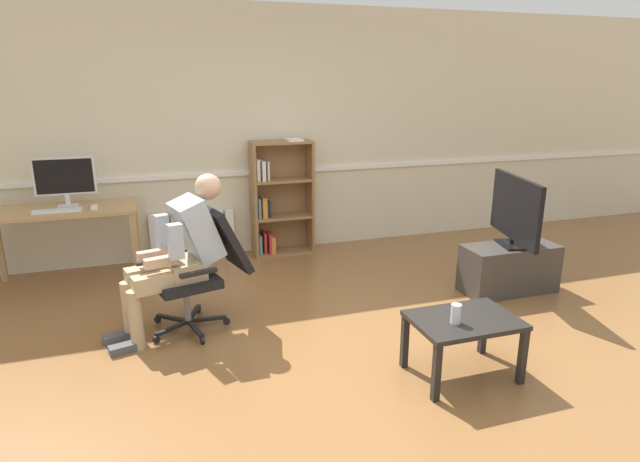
# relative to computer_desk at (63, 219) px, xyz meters

# --- Properties ---
(ground_plane) EXTENTS (18.00, 18.00, 0.00)m
(ground_plane) POSITION_rel_computer_desk_xyz_m (1.99, -2.15, -0.65)
(ground_plane) COLOR brown
(back_wall) EXTENTS (12.00, 0.13, 2.70)m
(back_wall) POSITION_rel_computer_desk_xyz_m (1.99, 0.50, 0.70)
(back_wall) COLOR beige
(back_wall) RESTS_ON ground_plane
(computer_desk) EXTENTS (1.34, 0.62, 0.76)m
(computer_desk) POSITION_rel_computer_desk_xyz_m (0.00, 0.00, 0.00)
(computer_desk) COLOR tan
(computer_desk) RESTS_ON ground_plane
(imac_monitor) EXTENTS (0.55, 0.14, 0.47)m
(imac_monitor) POSITION_rel_computer_desk_xyz_m (0.05, 0.08, 0.38)
(imac_monitor) COLOR silver
(imac_monitor) RESTS_ON computer_desk
(keyboard) EXTENTS (0.41, 0.12, 0.02)m
(keyboard) POSITION_rel_computer_desk_xyz_m (-0.01, -0.14, 0.12)
(keyboard) COLOR white
(keyboard) RESTS_ON computer_desk
(computer_mouse) EXTENTS (0.06, 0.10, 0.03)m
(computer_mouse) POSITION_rel_computer_desk_xyz_m (0.30, -0.12, 0.12)
(computer_mouse) COLOR white
(computer_mouse) RESTS_ON computer_desk
(bookshelf) EXTENTS (0.68, 0.29, 1.30)m
(bookshelf) POSITION_rel_computer_desk_xyz_m (2.17, 0.30, -0.03)
(bookshelf) COLOR olive
(bookshelf) RESTS_ON ground_plane
(radiator) EXTENTS (0.90, 0.08, 0.53)m
(radiator) POSITION_rel_computer_desk_xyz_m (1.21, 0.39, -0.39)
(radiator) COLOR white
(radiator) RESTS_ON ground_plane
(office_chair) EXTENTS (0.82, 0.66, 0.96)m
(office_chair) POSITION_rel_computer_desk_xyz_m (1.17, -1.31, -0.13)
(office_chair) COLOR black
(office_chair) RESTS_ON ground_plane
(person_seated) EXTENTS (0.97, 0.54, 1.23)m
(person_seated) POSITION_rel_computer_desk_xyz_m (0.98, -1.36, 0.00)
(person_seated) COLOR tan
(person_seated) RESTS_ON ground_plane
(tv_stand) EXTENTS (0.88, 0.38, 0.45)m
(tv_stand) POSITION_rel_computer_desk_xyz_m (3.93, -1.48, -0.43)
(tv_stand) COLOR #3D3833
(tv_stand) RESTS_ON ground_plane
(tv_screen) EXTENTS (0.27, 0.92, 0.64)m
(tv_screen) POSITION_rel_computer_desk_xyz_m (3.94, -1.48, 0.13)
(tv_screen) COLOR black
(tv_screen) RESTS_ON tv_stand
(coffee_table) EXTENTS (0.69, 0.48, 0.42)m
(coffee_table) POSITION_rel_computer_desk_xyz_m (2.70, -2.61, -0.29)
(coffee_table) COLOR black
(coffee_table) RESTS_ON ground_plane
(drinking_glass) EXTENTS (0.07, 0.07, 0.13)m
(drinking_glass) POSITION_rel_computer_desk_xyz_m (2.61, -2.66, -0.17)
(drinking_glass) COLOR silver
(drinking_glass) RESTS_ON coffee_table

